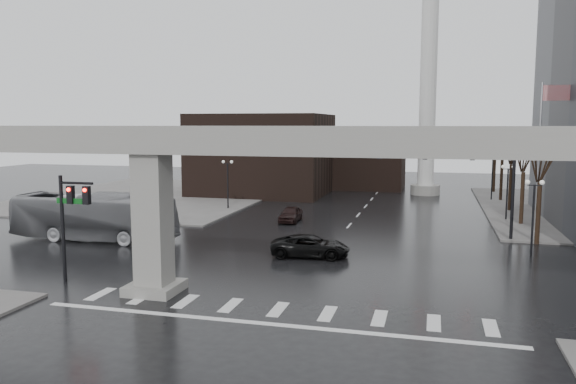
% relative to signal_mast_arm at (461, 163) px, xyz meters
% --- Properties ---
extents(ground, '(160.00, 160.00, 0.00)m').
position_rel_signal_mast_arm_xyz_m(ground, '(-8.99, -18.80, -5.83)').
color(ground, black).
rests_on(ground, ground).
extents(sidewalk_nw, '(28.00, 36.00, 0.15)m').
position_rel_signal_mast_arm_xyz_m(sidewalk_nw, '(-34.99, 17.20, -5.75)').
color(sidewalk_nw, slate).
rests_on(sidewalk_nw, ground).
extents(elevated_guideway, '(48.00, 2.60, 8.70)m').
position_rel_signal_mast_arm_xyz_m(elevated_guideway, '(-7.73, -18.80, 1.05)').
color(elevated_guideway, gray).
rests_on(elevated_guideway, ground).
extents(building_far_left, '(16.00, 14.00, 10.00)m').
position_rel_signal_mast_arm_xyz_m(building_far_left, '(-22.99, 23.20, -0.83)').
color(building_far_left, black).
rests_on(building_far_left, ground).
extents(building_far_mid, '(10.00, 10.00, 8.00)m').
position_rel_signal_mast_arm_xyz_m(building_far_mid, '(-10.99, 33.20, -1.83)').
color(building_far_mid, black).
rests_on(building_far_mid, ground).
extents(smokestack, '(3.60, 3.60, 30.00)m').
position_rel_signal_mast_arm_xyz_m(smokestack, '(-2.99, 27.20, 7.52)').
color(smokestack, silver).
rests_on(smokestack, ground).
extents(signal_mast_arm, '(12.12, 0.43, 8.00)m').
position_rel_signal_mast_arm_xyz_m(signal_mast_arm, '(0.00, 0.00, 0.00)').
color(signal_mast_arm, black).
rests_on(signal_mast_arm, ground).
extents(signal_left_pole, '(2.30, 0.30, 6.00)m').
position_rel_signal_mast_arm_xyz_m(signal_left_pole, '(-21.24, -18.30, -1.76)').
color(signal_left_pole, black).
rests_on(signal_left_pole, ground).
extents(flagpole_assembly, '(2.06, 0.12, 12.00)m').
position_rel_signal_mast_arm_xyz_m(flagpole_assembly, '(6.30, 3.20, 1.70)').
color(flagpole_assembly, silver).
rests_on(flagpole_assembly, ground).
extents(lamp_right_0, '(1.22, 0.32, 5.11)m').
position_rel_signal_mast_arm_xyz_m(lamp_right_0, '(4.51, -4.80, -2.36)').
color(lamp_right_0, black).
rests_on(lamp_right_0, ground).
extents(lamp_right_1, '(1.22, 0.32, 5.11)m').
position_rel_signal_mast_arm_xyz_m(lamp_right_1, '(4.51, 9.20, -2.36)').
color(lamp_right_1, black).
rests_on(lamp_right_1, ground).
extents(lamp_right_2, '(1.22, 0.32, 5.11)m').
position_rel_signal_mast_arm_xyz_m(lamp_right_2, '(4.51, 23.20, -2.36)').
color(lamp_right_2, black).
rests_on(lamp_right_2, ground).
extents(lamp_left_0, '(1.22, 0.32, 5.11)m').
position_rel_signal_mast_arm_xyz_m(lamp_left_0, '(-22.49, -4.80, -2.36)').
color(lamp_left_0, black).
rests_on(lamp_left_0, ground).
extents(lamp_left_1, '(1.22, 0.32, 5.11)m').
position_rel_signal_mast_arm_xyz_m(lamp_left_1, '(-22.49, 9.20, -2.36)').
color(lamp_left_1, black).
rests_on(lamp_left_1, ground).
extents(lamp_left_2, '(1.22, 0.32, 5.11)m').
position_rel_signal_mast_arm_xyz_m(lamp_left_2, '(-22.49, 23.20, -2.36)').
color(lamp_left_2, black).
rests_on(lamp_left_2, ground).
extents(tree_right_0, '(1.09, 1.58, 7.50)m').
position_rel_signal_mast_arm_xyz_m(tree_right_0, '(5.54, -0.78, -3.04)').
color(tree_right_0, black).
rests_on(tree_right_0, ground).
extents(tree_right_1, '(1.09, 1.61, 7.67)m').
position_rel_signal_mast_arm_xyz_m(tree_right_1, '(5.54, 7.22, -2.98)').
color(tree_right_1, black).
rests_on(tree_right_1, ground).
extents(tree_right_2, '(1.10, 1.63, 7.85)m').
position_rel_signal_mast_arm_xyz_m(tree_right_2, '(5.54, 15.22, -2.91)').
color(tree_right_2, black).
rests_on(tree_right_2, ground).
extents(tree_right_3, '(1.11, 1.66, 8.02)m').
position_rel_signal_mast_arm_xyz_m(tree_right_3, '(5.54, 23.22, -2.85)').
color(tree_right_3, black).
rests_on(tree_right_3, ground).
extents(tree_right_4, '(1.12, 1.69, 8.19)m').
position_rel_signal_mast_arm_xyz_m(tree_right_4, '(5.54, 31.22, -2.79)').
color(tree_right_4, black).
rests_on(tree_right_4, ground).
extents(pickup_truck, '(5.45, 2.93, 1.45)m').
position_rel_signal_mast_arm_xyz_m(pickup_truck, '(-9.80, -8.96, -5.10)').
color(pickup_truck, black).
rests_on(pickup_truck, ground).
extents(city_bus, '(12.90, 3.05, 3.59)m').
position_rel_signal_mast_arm_xyz_m(city_bus, '(-26.89, -7.84, -4.03)').
color(city_bus, '#959599').
rests_on(city_bus, ground).
extents(far_car, '(1.74, 4.09, 1.38)m').
position_rel_signal_mast_arm_xyz_m(far_car, '(-14.44, 3.81, -5.14)').
color(far_car, black).
rests_on(far_car, ground).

